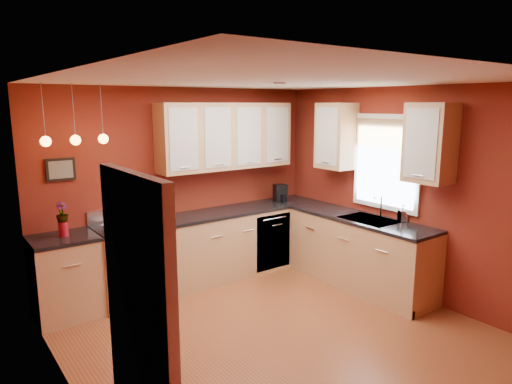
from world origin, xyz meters
TOP-DOWN VIEW (x-y plane):
  - floor at (0.00, 0.00)m, footprint 4.20×4.20m
  - ceiling at (0.00, 0.00)m, footprint 4.00×4.20m
  - wall_back at (0.00, 2.10)m, footprint 4.00×0.02m
  - wall_front at (0.00, -2.10)m, footprint 4.00×0.02m
  - wall_left at (-2.00, 0.00)m, footprint 0.02×4.20m
  - wall_right at (2.00, 0.00)m, footprint 0.02×4.20m
  - base_cabinets_back_left at (-1.65, 1.80)m, footprint 0.70×0.60m
  - base_cabinets_back_right at (0.73, 1.80)m, footprint 2.54×0.60m
  - base_cabinets_right at (1.70, 0.45)m, footprint 0.60×2.10m
  - counter_back_left at (-1.65, 1.80)m, footprint 0.70×0.62m
  - counter_back_right at (0.73, 1.80)m, footprint 2.54×0.62m
  - counter_right at (1.70, 0.45)m, footprint 0.62×2.10m
  - gas_range at (-0.92, 1.80)m, footprint 0.76×0.64m
  - dishwasher_front at (1.10, 1.51)m, footprint 0.60×0.02m
  - sink at (1.70, 0.30)m, footprint 0.50×0.70m
  - window at (1.97, 0.30)m, footprint 0.06×1.02m
  - door_left_wall at (-1.97, -1.20)m, footprint 0.12×0.82m
  - upper_cabinets_back at (0.60, 1.93)m, footprint 2.00×0.35m
  - upper_cabinets_right at (1.82, 0.32)m, footprint 0.35×1.95m
  - wall_picture at (-1.55, 2.08)m, footprint 0.32×0.03m
  - pendant_lights at (-1.45, 1.75)m, footprint 0.71×0.11m
  - red_canister at (-0.44, 1.92)m, footprint 0.13×0.13m
  - red_vase at (-1.63, 1.81)m, footprint 0.10×0.10m
  - flowers at (-1.63, 1.81)m, footprint 0.16×0.16m
  - coffee_maker at (1.46, 1.80)m, footprint 0.22×0.21m
  - soap_pump at (1.95, -0.01)m, footprint 0.13×0.13m
  - dish_towel at (-0.95, 1.47)m, footprint 0.20×0.01m

SIDE VIEW (x-z plane):
  - floor at x=0.00m, z-range 0.00..0.00m
  - base_cabinets_back_left at x=-1.65m, z-range 0.00..0.90m
  - base_cabinets_back_right at x=0.73m, z-range 0.00..0.90m
  - base_cabinets_right at x=1.70m, z-range 0.00..0.90m
  - dishwasher_front at x=1.10m, z-range 0.05..0.85m
  - gas_range at x=-0.92m, z-range -0.07..1.04m
  - dish_towel at x=-0.95m, z-range 0.38..0.66m
  - sink at x=1.70m, z-range 0.75..1.08m
  - counter_back_left at x=-1.65m, z-range 0.90..0.94m
  - counter_back_right at x=0.73m, z-range 0.90..0.94m
  - counter_right at x=1.70m, z-range 0.90..0.94m
  - red_vase at x=-1.63m, z-range 0.94..1.11m
  - door_left_wall at x=-1.97m, z-range 0.00..2.05m
  - red_canister at x=-0.44m, z-range 0.94..1.13m
  - soap_pump at x=1.95m, z-range 0.94..1.15m
  - coffee_maker at x=1.46m, z-range 0.93..1.19m
  - flowers at x=-1.63m, z-range 1.09..1.32m
  - wall_back at x=0.00m, z-range 0.00..2.60m
  - wall_front at x=0.00m, z-range 0.00..2.60m
  - wall_left at x=-2.00m, z-range 0.00..2.60m
  - wall_right at x=2.00m, z-range 0.00..2.60m
  - wall_picture at x=-1.55m, z-range 1.52..1.78m
  - window at x=1.97m, z-range 1.08..2.30m
  - upper_cabinets_back at x=0.60m, z-range 1.50..2.40m
  - upper_cabinets_right at x=1.82m, z-range 1.50..2.40m
  - pendant_lights at x=-1.45m, z-range 1.68..2.34m
  - ceiling at x=0.00m, z-range 2.59..2.61m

